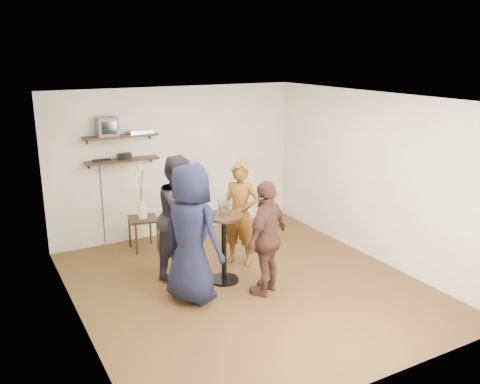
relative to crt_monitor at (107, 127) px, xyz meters
The scene contains 18 objects.
room 2.76m from the crt_monitor, 62.94° to the right, with size 4.58×5.08×2.68m.
shelf_upper 0.27m from the crt_monitor, ahead, with size 1.20×0.25×0.04m, color black.
shelf_lower 0.61m from the crt_monitor, ahead, with size 1.20×0.25×0.04m, color black.
crt_monitor is the anchor object (origin of this frame).
dvd_deck 0.56m from the crt_monitor, ahead, with size 0.40×0.24×0.06m, color silver.
radio 0.56m from the crt_monitor, ahead, with size 0.22×0.10×0.10m, color black.
power_strip 0.55m from the crt_monitor, 155.58° to the left, with size 0.30×0.05×0.03m, color black.
side_table 1.66m from the crt_monitor, 44.93° to the right, with size 0.52×0.52×0.54m.
vase_lilies 1.29m from the crt_monitor, 45.09° to the right, with size 0.19×0.20×0.97m.
drinks_table 2.71m from the crt_monitor, 64.46° to the right, with size 0.54×0.54×0.99m.
wine_glass_fl 2.49m from the crt_monitor, 66.08° to the right, with size 0.07×0.07×0.22m.
wine_glass_fr 2.54m from the crt_monitor, 63.20° to the right, with size 0.06×0.06×0.19m.
wine_glass_bl 2.43m from the crt_monitor, 64.18° to the right, with size 0.07×0.07×0.20m.
wine_glass_br 2.50m from the crt_monitor, 64.03° to the right, with size 0.06×0.06×0.19m.
person_plaid 2.55m from the crt_monitor, 47.47° to the right, with size 0.58×0.38×1.60m, color red.
person_dark 2.02m from the crt_monitor, 69.56° to the right, with size 0.86×0.67×1.78m, color black.
person_navy 2.66m from the crt_monitor, 80.78° to the right, with size 0.90×0.59×1.85m, color black.
person_brown 3.25m from the crt_monitor, 63.38° to the right, with size 0.92×0.38×1.58m, color #49281F.
Camera 1 is at (-3.22, -5.68, 3.20)m, focal length 38.00 mm.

